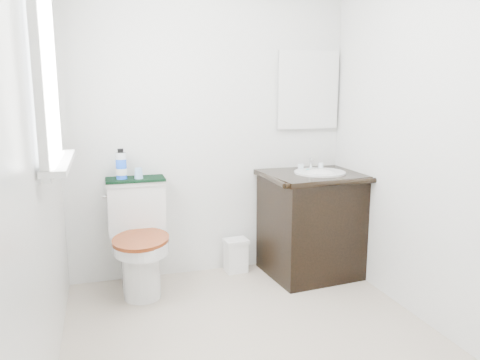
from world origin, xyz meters
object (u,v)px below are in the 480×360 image
trash_bin (236,255)px  mouthwash_bottle (121,165)px  toilet (139,244)px  cup (139,173)px  vanity (313,221)px

trash_bin → mouthwash_bottle: bearing=-178.9°
toilet → trash_bin: 0.81m
toilet → trash_bin: toilet is taller
trash_bin → cup: cup is taller
toilet → cup: cup is taller
toilet → trash_bin: bearing=9.7°
vanity → trash_bin: 0.68m
toilet → trash_bin: (0.77, 0.13, -0.21)m
mouthwash_bottle → cup: mouthwash_bottle is taller
trash_bin → mouthwash_bottle: (-0.87, -0.02, 0.78)m
toilet → mouthwash_bottle: mouthwash_bottle is taller
vanity → mouthwash_bottle: size_ratio=4.17×
vanity → trash_bin: size_ratio=3.38×
vanity → trash_bin: bearing=161.4°
toilet → vanity: 1.36m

